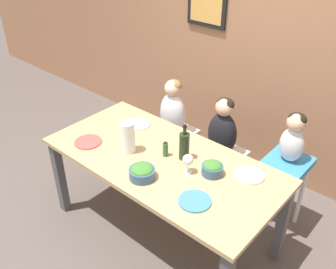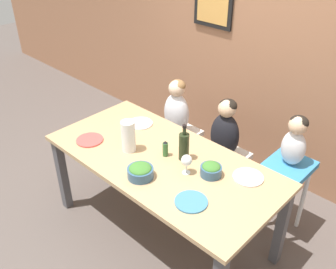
{
  "view_description": "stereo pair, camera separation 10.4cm",
  "coord_description": "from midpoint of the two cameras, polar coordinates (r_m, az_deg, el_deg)",
  "views": [
    {
      "loc": [
        1.54,
        -1.7,
        2.42
      ],
      "look_at": [
        0.0,
        0.07,
        0.95
      ],
      "focal_mm": 40.0,
      "sensor_mm": 36.0,
      "label": 1
    },
    {
      "loc": [
        1.62,
        -1.63,
        2.42
      ],
      "look_at": [
        0.0,
        0.07,
        0.95
      ],
      "focal_mm": 40.0,
      "sensor_mm": 36.0,
      "label": 2
    }
  ],
  "objects": [
    {
      "name": "wine_glass_near",
      "position": [
        2.63,
        3.99,
        -4.01
      ],
      "size": [
        0.08,
        0.08,
        0.15
      ],
      "color": "white",
      "rests_on": "dining_table"
    },
    {
      "name": "person_child_left",
      "position": [
        3.6,
        2.15,
        4.07
      ],
      "size": [
        0.27,
        0.2,
        0.56
      ],
      "color": "silver",
      "rests_on": "chair_far_left"
    },
    {
      "name": "person_baby_right",
      "position": [
        2.97,
        19.77,
        -0.68
      ],
      "size": [
        0.19,
        0.15,
        0.42
      ],
      "color": "silver",
      "rests_on": "chair_right_highchair"
    },
    {
      "name": "chair_far_left",
      "position": [
        3.77,
        2.04,
        -0.53
      ],
      "size": [
        0.39,
        0.42,
        0.46
      ],
      "color": "silver",
      "rests_on": "ground_plane"
    },
    {
      "name": "chair_far_center",
      "position": [
        3.49,
        9.11,
        -4.05
      ],
      "size": [
        0.39,
        0.42,
        0.46
      ],
      "color": "silver",
      "rests_on": "ground_plane"
    },
    {
      "name": "condiment_bottle_hot_sauce",
      "position": [
        2.82,
        0.64,
        -2.17
      ],
      "size": [
        0.04,
        0.04,
        0.13
      ],
      "color": "#336633",
      "rests_on": "dining_table"
    },
    {
      "name": "dinner_plate_back_left",
      "position": [
        3.26,
        -3.36,
        1.69
      ],
      "size": [
        0.22,
        0.22,
        0.01
      ],
      "color": "silver",
      "rests_on": "dining_table"
    },
    {
      "name": "wine_bottle",
      "position": [
        2.76,
        3.53,
        -1.75
      ],
      "size": [
        0.08,
        0.08,
        0.29
      ],
      "color": "#232D19",
      "rests_on": "dining_table"
    },
    {
      "name": "paper_towel_roll",
      "position": [
        2.86,
        -5.02,
        -0.28
      ],
      "size": [
        0.11,
        0.11,
        0.25
      ],
      "color": "white",
      "rests_on": "dining_table"
    },
    {
      "name": "wall_back",
      "position": [
        3.6,
        15.96,
        13.66
      ],
      "size": [
        10.0,
        0.09,
        2.7
      ],
      "color": "#9E6B4C",
      "rests_on": "ground_plane"
    },
    {
      "name": "dinner_plate_front_right",
      "position": [
        2.45,
        4.78,
        -10.19
      ],
      "size": [
        0.22,
        0.22,
        0.01
      ],
      "color": "teal",
      "rests_on": "dining_table"
    },
    {
      "name": "dinner_plate_back_right",
      "position": [
        2.71,
        13.19,
        -6.37
      ],
      "size": [
        0.22,
        0.22,
        0.01
      ],
      "color": "silver",
      "rests_on": "dining_table"
    },
    {
      "name": "salad_bowl_small",
      "position": [
        2.66,
        7.7,
        -5.32
      ],
      "size": [
        0.15,
        0.15,
        0.1
      ],
      "color": "#335675",
      "rests_on": "dining_table"
    },
    {
      "name": "dining_table",
      "position": [
        2.89,
        0.11,
        -5.14
      ],
      "size": [
        1.84,
        0.89,
        0.77
      ],
      "color": "tan",
      "rests_on": "ground_plane"
    },
    {
      "name": "salad_bowl_large",
      "position": [
        2.62,
        -3.1,
        -5.62
      ],
      "size": [
        0.19,
        0.19,
        0.1
      ],
      "color": "#335675",
      "rests_on": "dining_table"
    },
    {
      "name": "person_child_center",
      "position": [
        3.3,
        9.62,
        0.77
      ],
      "size": [
        0.27,
        0.2,
        0.56
      ],
      "color": "black",
      "rests_on": "chair_far_center"
    },
    {
      "name": "dinner_plate_front_left",
      "position": [
        3.08,
        -10.9,
        -0.84
      ],
      "size": [
        0.22,
        0.22,
        0.01
      ],
      "color": "#D14C47",
      "rests_on": "dining_table"
    },
    {
      "name": "chair_right_highchair",
      "position": [
        3.17,
        18.54,
        -6.34
      ],
      "size": [
        0.33,
        0.35,
        0.68
      ],
      "color": "silver",
      "rests_on": "ground_plane"
    },
    {
      "name": "ground_plane",
      "position": [
        3.34,
        0.1,
        -14.38
      ],
      "size": [
        14.0,
        14.0,
        0.0
      ],
      "primitive_type": "plane",
      "color": "#564C47"
    }
  ]
}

